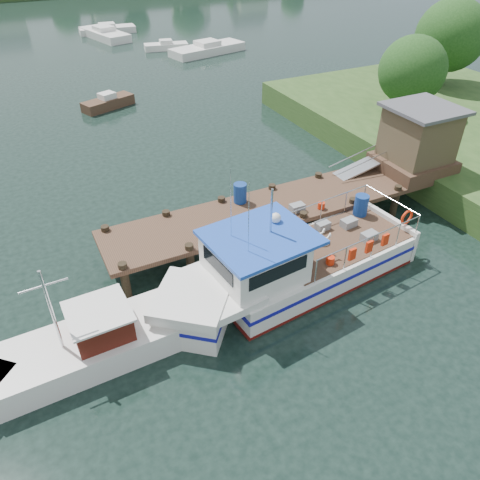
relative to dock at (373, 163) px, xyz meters
name	(u,v)px	position (x,y,z in m)	size (l,w,h in m)	color
ground_plane	(245,240)	(-6.51, -0.01, -2.24)	(160.00, 160.00, 0.00)	black
dock	(373,163)	(0.00, 0.00, 0.00)	(16.60, 3.00, 4.78)	#462F21
lobster_boat	(285,267)	(-6.60, -3.38, -1.28)	(11.20, 4.22, 5.32)	silver
work_boat	(78,349)	(-14.13, -3.60, -1.63)	(7.34, 2.49, 3.86)	silver
moored_rowboat	(108,102)	(-7.85, 18.94, -1.84)	(3.94, 2.53, 1.09)	#462F21
moored_far	(107,29)	(-2.04, 43.47, -1.85)	(6.31, 2.59, 1.05)	silver
moored_b	(166,46)	(1.41, 33.15, -1.89)	(4.50, 2.26, 0.95)	silver
moored_c	(208,49)	(4.55, 29.90, -1.80)	(7.94, 4.20, 1.19)	silver
moored_d	(105,34)	(-2.95, 40.92, -1.78)	(4.29, 7.76, 1.25)	silver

